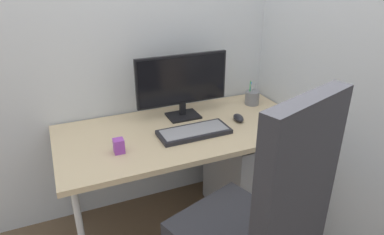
# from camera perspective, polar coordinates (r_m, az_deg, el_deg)

# --- Properties ---
(ground_plane) EXTENTS (8.00, 8.00, 0.00)m
(ground_plane) POSITION_cam_1_polar(r_m,az_deg,el_deg) (2.44, -1.09, -16.79)
(ground_plane) COLOR brown
(wall_side_right) EXTENTS (0.04, 2.41, 2.80)m
(wall_side_right) POSITION_cam_1_polar(r_m,az_deg,el_deg) (2.07, 22.64, 16.94)
(wall_side_right) COLOR silver
(wall_side_right) RESTS_ON ground_plane
(desk) EXTENTS (1.49, 0.72, 0.70)m
(desk) POSITION_cam_1_polar(r_m,az_deg,el_deg) (2.06, -1.24, -2.99)
(desk) COLOR #D1B78C
(desk) RESTS_ON ground_plane
(office_chair) EXTENTS (0.61, 0.65, 1.23)m
(office_chair) POSITION_cam_1_polar(r_m,az_deg,el_deg) (1.50, 10.77, -17.17)
(office_chair) COLOR black
(office_chair) RESTS_ON ground_plane
(filing_cabinet) EXTENTS (0.40, 0.52, 0.61)m
(filing_cabinet) POSITION_cam_1_polar(r_m,az_deg,el_deg) (2.39, 8.96, -8.88)
(filing_cabinet) COLOR #9EA0A5
(filing_cabinet) RESTS_ON ground_plane
(monitor) EXTENTS (0.59, 0.16, 0.40)m
(monitor) POSITION_cam_1_polar(r_m,az_deg,el_deg) (2.13, -1.63, 5.86)
(monitor) COLOR black
(monitor) RESTS_ON desk
(keyboard) EXTENTS (0.42, 0.18, 0.03)m
(keyboard) POSITION_cam_1_polar(r_m,az_deg,el_deg) (1.98, 0.35, -2.39)
(keyboard) COLOR black
(keyboard) RESTS_ON desk
(mouse) EXTENTS (0.07, 0.11, 0.04)m
(mouse) POSITION_cam_1_polar(r_m,az_deg,el_deg) (2.15, 7.74, -0.07)
(mouse) COLOR black
(mouse) RESTS_ON desk
(pen_holder) EXTENTS (0.10, 0.10, 0.17)m
(pen_holder) POSITION_cam_1_polar(r_m,az_deg,el_deg) (2.41, 9.97, 3.28)
(pen_holder) COLOR slate
(pen_holder) RESTS_ON desk
(notebook) EXTENTS (0.13, 0.17, 0.02)m
(notebook) POSITION_cam_1_polar(r_m,az_deg,el_deg) (2.16, 15.25, -1.00)
(notebook) COLOR #334C8C
(notebook) RESTS_ON desk
(desk_clamp_accessory) EXTENTS (0.05, 0.05, 0.08)m
(desk_clamp_accessory) POSITION_cam_1_polar(r_m,az_deg,el_deg) (1.82, -12.08, -4.65)
(desk_clamp_accessory) COLOR purple
(desk_clamp_accessory) RESTS_ON desk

